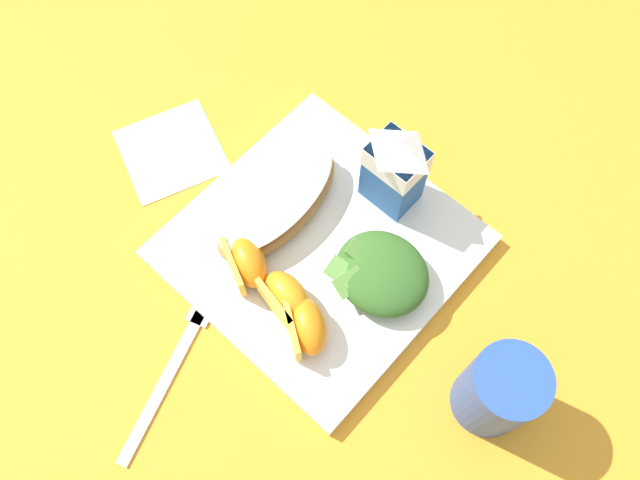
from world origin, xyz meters
name	(u,v)px	position (x,y,z in m)	size (l,w,h in m)	color
ground	(320,250)	(0.00, 0.00, 0.00)	(3.00, 3.00, 0.00)	orange
white_plate	(320,247)	(0.00, 0.00, 0.01)	(0.28, 0.28, 0.02)	white
cheesy_pizza_bread	(277,201)	(-0.06, 0.00, 0.03)	(0.09, 0.17, 0.04)	#A87038
green_salad_pile	(381,273)	(0.07, 0.01, 0.04)	(0.10, 0.09, 0.04)	#336023
milk_carton	(395,167)	(0.02, 0.10, 0.08)	(0.06, 0.04, 0.11)	#23569E
orange_wedge_front	(246,262)	(-0.04, -0.07, 0.04)	(0.07, 0.06, 0.04)	orange
orange_wedge_middle	(286,297)	(0.02, -0.07, 0.04)	(0.07, 0.05, 0.04)	orange
orange_wedge_rear	(306,326)	(0.06, -0.08, 0.04)	(0.07, 0.06, 0.04)	orange
paper_napkin	(171,150)	(-0.21, -0.02, 0.00)	(0.11, 0.11, 0.00)	white
metal_fork	(176,360)	(-0.03, -0.19, 0.00)	(0.08, 0.18, 0.01)	silver
drinking_blue_cup	(498,391)	(0.23, -0.01, 0.05)	(0.07, 0.07, 0.11)	#284CA3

